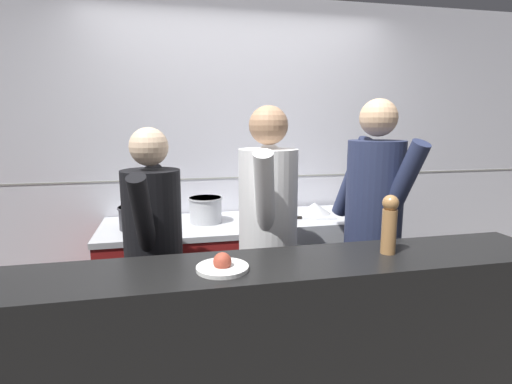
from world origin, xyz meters
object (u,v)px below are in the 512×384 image
Objects in this scene: chef_line at (373,222)px; pepper_mill at (389,223)px; oven_range at (178,280)px; plated_dish_main at (222,266)px; chef_sous at (268,234)px; chefs_knife at (308,218)px; mixing_bowl_steel at (315,208)px; chef_head_cook at (154,253)px; sauce_pot at (206,209)px; stock_pot at (138,216)px.

pepper_mill is at bearing -127.64° from chef_line.
oven_range is 1.39m from plated_dish_main.
chef_sous is at bearing -51.65° from oven_range.
chefs_knife is 1.60× the size of plated_dish_main.
plated_dish_main is (-0.92, -1.31, 0.07)m from mixing_bowl_steel.
plated_dish_main is at bearing -125.19° from mixing_bowl_steel.
oven_range is 4.73× the size of plated_dish_main.
chef_head_cook is 1.38m from chef_line.
chefs_knife reaches higher than oven_range.
oven_range is at bearing -172.51° from sauce_pot.
plated_dish_main is (0.44, -1.22, 0.05)m from stock_pot.
stock_pot is 0.67m from chef_head_cook.
stock_pot is 0.16× the size of chef_sous.
pepper_mill is at bearing -50.07° from oven_range.
pepper_mill is (-0.09, -1.26, 0.20)m from mixing_bowl_steel.
chefs_knife is at bearing 91.26° from pepper_mill.
chefs_knife is at bearing 69.84° from chef_sous.
chef_line is (1.24, -0.65, 0.55)m from oven_range.
stock_pot is at bearing -172.58° from sauce_pot.
chef_sous reaches higher than plated_dish_main.
pepper_mill is 0.74m from chef_sous.
oven_range is at bearing 129.93° from pepper_mill.
pepper_mill is 1.28m from chef_head_cook.
mixing_bowl_steel is 0.15× the size of chef_line.
sauce_pot is (0.49, 0.06, 0.02)m from stock_pot.
mixing_bowl_steel reaches higher than oven_range.
oven_range is at bearing 88.82° from chef_head_cook.
chef_line reaches higher than chef_sous.
oven_range is 1.50m from chef_line.
chef_line reaches higher than pepper_mill.
chef_head_cook reaches higher than chefs_knife.
chef_line is (1.01, -0.68, 0.01)m from sauce_pot.
mixing_bowl_steel is 0.87× the size of pepper_mill.
pepper_mill is (0.02, -1.10, 0.24)m from chefs_knife.
mixing_bowl_steel is 1.28m from pepper_mill.
plated_dish_main is at bearing -176.68° from pepper_mill.
chef_sous is 0.97× the size of chef_line.
chef_head_cook is (-0.36, -0.72, -0.08)m from sauce_pot.
stock_pot is 1.30m from plated_dish_main.
chef_line is (0.70, 0.03, 0.03)m from chef_sous.
chef_line is at bearing -22.34° from stock_pot.
stock_pot is 1.74m from pepper_mill.
chef_line reaches higher than chefs_knife.
mixing_bowl_steel reaches higher than chefs_knife.
sauce_pot is 0.16× the size of chef_head_cook.
chef_head_cook is at bearing 165.75° from chef_line.
sauce_pot is 1.00× the size of mixing_bowl_steel.
mixing_bowl_steel is 0.20m from chefs_knife.
chefs_knife is at bearing 98.88° from chef_line.
pepper_mill is at bearing -94.18° from mixing_bowl_steel.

